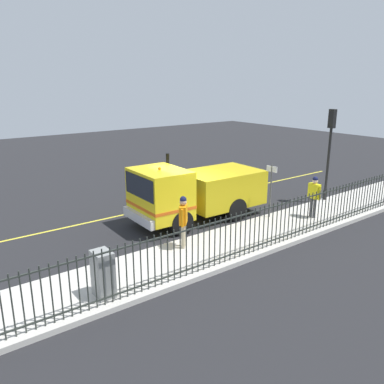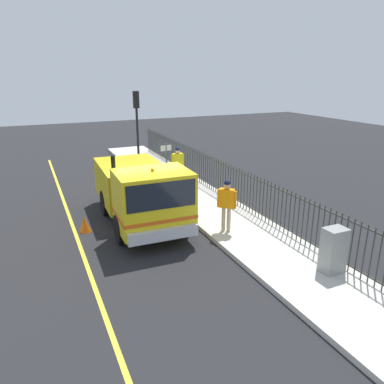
{
  "view_description": "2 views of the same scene",
  "coord_description": "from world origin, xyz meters",
  "px_view_note": "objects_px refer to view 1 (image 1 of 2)",
  "views": [
    {
      "loc": [
        12.35,
        -9.25,
        5.64
      ],
      "look_at": [
        0.69,
        -0.44,
        1.52
      ],
      "focal_mm": 36.88,
      "sensor_mm": 36.0,
      "label": 1
    },
    {
      "loc": [
        -3.59,
        -11.99,
        5.32
      ],
      "look_at": [
        1.77,
        -0.15,
        1.08
      ],
      "focal_mm": 34.36,
      "sensor_mm": 36.0,
      "label": 2
    }
  ],
  "objects_px": {
    "work_truck": "(191,190)",
    "traffic_light_near": "(331,137)",
    "worker_standing": "(183,216)",
    "pedestrian_distant": "(314,193)",
    "traffic_cone": "(168,202)",
    "utility_cabinet": "(103,274)",
    "street_sign": "(271,184)"
  },
  "relations": [
    {
      "from": "utility_cabinet",
      "to": "worker_standing",
      "type": "bearing_deg",
      "value": 110.15
    },
    {
      "from": "worker_standing",
      "to": "pedestrian_distant",
      "type": "height_order",
      "value": "worker_standing"
    },
    {
      "from": "utility_cabinet",
      "to": "work_truck",
      "type": "bearing_deg",
      "value": 122.79
    },
    {
      "from": "pedestrian_distant",
      "to": "traffic_light_near",
      "type": "bearing_deg",
      "value": 119.15
    },
    {
      "from": "traffic_light_near",
      "to": "traffic_cone",
      "type": "bearing_deg",
      "value": 66.49
    },
    {
      "from": "pedestrian_distant",
      "to": "traffic_cone",
      "type": "distance_m",
      "value": 6.44
    },
    {
      "from": "utility_cabinet",
      "to": "street_sign",
      "type": "height_order",
      "value": "street_sign"
    },
    {
      "from": "pedestrian_distant",
      "to": "street_sign",
      "type": "relative_size",
      "value": 0.78
    },
    {
      "from": "worker_standing",
      "to": "traffic_cone",
      "type": "relative_size",
      "value": 3.21
    },
    {
      "from": "work_truck",
      "to": "utility_cabinet",
      "type": "distance_m",
      "value": 6.69
    },
    {
      "from": "traffic_light_near",
      "to": "utility_cabinet",
      "type": "distance_m",
      "value": 12.59
    },
    {
      "from": "pedestrian_distant",
      "to": "traffic_cone",
      "type": "bearing_deg",
      "value": -138.85
    },
    {
      "from": "traffic_light_near",
      "to": "street_sign",
      "type": "xyz_separation_m",
      "value": [
        0.1,
        -4.0,
        -1.61
      ]
    },
    {
      "from": "worker_standing",
      "to": "street_sign",
      "type": "height_order",
      "value": "street_sign"
    },
    {
      "from": "worker_standing",
      "to": "traffic_cone",
      "type": "xyz_separation_m",
      "value": [
        -4.35,
        2.28,
        -0.99
      ]
    },
    {
      "from": "worker_standing",
      "to": "traffic_light_near",
      "type": "relative_size",
      "value": 0.43
    },
    {
      "from": "pedestrian_distant",
      "to": "traffic_light_near",
      "type": "xyz_separation_m",
      "value": [
        -1.21,
        2.6,
        1.95
      ]
    },
    {
      "from": "traffic_light_near",
      "to": "utility_cabinet",
      "type": "bearing_deg",
      "value": 105.83
    },
    {
      "from": "work_truck",
      "to": "traffic_light_near",
      "type": "height_order",
      "value": "traffic_light_near"
    },
    {
      "from": "worker_standing",
      "to": "pedestrian_distant",
      "type": "bearing_deg",
      "value": -54.13
    },
    {
      "from": "traffic_cone",
      "to": "traffic_light_near",
      "type": "bearing_deg",
      "value": 58.86
    },
    {
      "from": "traffic_light_near",
      "to": "utility_cabinet",
      "type": "height_order",
      "value": "traffic_light_near"
    },
    {
      "from": "street_sign",
      "to": "utility_cabinet",
      "type": "bearing_deg",
      "value": -78.57
    },
    {
      "from": "work_truck",
      "to": "traffic_light_near",
      "type": "xyz_separation_m",
      "value": [
        1.85,
        6.63,
        1.85
      ]
    },
    {
      "from": "traffic_light_near",
      "to": "traffic_cone",
      "type": "xyz_separation_m",
      "value": [
        -3.88,
        -6.42,
        -2.89
      ]
    },
    {
      "from": "work_truck",
      "to": "worker_standing",
      "type": "relative_size",
      "value": 3.23
    },
    {
      "from": "work_truck",
      "to": "worker_standing",
      "type": "height_order",
      "value": "work_truck"
    },
    {
      "from": "pedestrian_distant",
      "to": "traffic_cone",
      "type": "xyz_separation_m",
      "value": [
        -5.09,
        -3.83,
        -0.94
      ]
    },
    {
      "from": "worker_standing",
      "to": "utility_cabinet",
      "type": "distance_m",
      "value": 3.79
    },
    {
      "from": "pedestrian_distant",
      "to": "traffic_light_near",
      "type": "height_order",
      "value": "traffic_light_near"
    },
    {
      "from": "worker_standing",
      "to": "street_sign",
      "type": "bearing_deg",
      "value": -42.73
    },
    {
      "from": "utility_cabinet",
      "to": "traffic_cone",
      "type": "bearing_deg",
      "value": 134.17
    }
  ]
}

